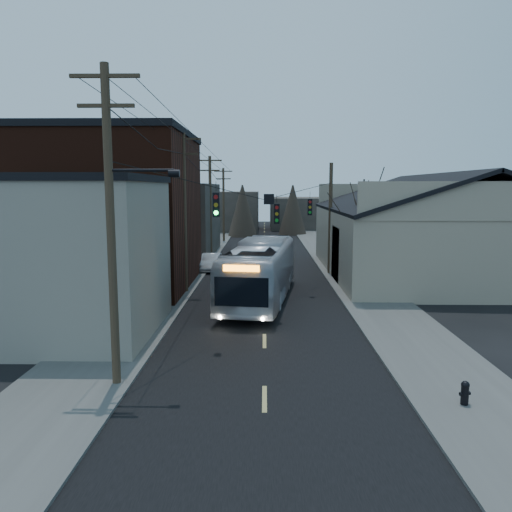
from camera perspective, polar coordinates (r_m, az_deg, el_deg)
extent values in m
plane|color=black|center=(14.64, 0.99, -19.21)|extent=(160.00, 160.00, 0.00)
cube|color=black|center=(43.55, 0.97, -0.94)|extent=(9.00, 110.00, 0.02)
cube|color=#474744|center=(44.02, -7.52, -0.85)|extent=(4.00, 110.00, 0.12)
cube|color=#474744|center=(44.03, 9.46, -0.88)|extent=(4.00, 110.00, 0.12)
cube|color=slate|center=(24.01, -21.02, -0.24)|extent=(8.00, 8.00, 7.00)
cube|color=black|center=(34.55, -15.89, 4.79)|extent=(10.00, 12.00, 10.00)
cube|color=#302C27|center=(50.05, -9.99, 4.10)|extent=(9.00, 14.00, 7.00)
cube|color=gray|center=(40.42, 19.75, 1.48)|extent=(16.00, 20.00, 5.00)
cube|color=black|center=(39.10, 14.41, 7.07)|extent=(8.16, 20.60, 2.86)
cube|color=black|center=(41.68, 25.24, 6.61)|extent=(8.16, 20.60, 2.86)
cube|color=#302C27|center=(78.35, -3.44, 5.15)|extent=(10.00, 12.00, 6.00)
cube|color=#302C27|center=(83.44, 5.80, 4.94)|extent=(12.00, 14.00, 5.00)
cone|color=black|center=(33.82, 12.08, 2.48)|extent=(0.40, 0.40, 7.20)
cylinder|color=#382B1E|center=(16.85, -16.25, 2.74)|extent=(0.28, 0.28, 10.50)
cube|color=#382B1E|center=(17.14, -16.91, 19.10)|extent=(2.20, 0.12, 0.12)
cylinder|color=#382B1E|center=(31.48, -8.18, 4.74)|extent=(0.28, 0.28, 10.00)
cube|color=#382B1E|center=(31.57, -8.34, 13.11)|extent=(2.20, 0.12, 0.12)
cylinder|color=#382B1E|center=(46.35, -5.24, 5.45)|extent=(0.28, 0.28, 9.50)
cube|color=#382B1E|center=(46.37, -5.31, 10.83)|extent=(2.20, 0.12, 0.12)
cylinder|color=#382B1E|center=(61.28, -3.73, 5.81)|extent=(0.28, 0.28, 9.00)
cube|color=#382B1E|center=(61.27, -3.76, 9.64)|extent=(2.20, 0.12, 0.12)
cylinder|color=#382B1E|center=(38.44, 8.48, 4.17)|extent=(0.28, 0.28, 8.50)
cube|color=black|center=(20.65, -4.57, 5.85)|extent=(0.28, 0.20, 1.00)
cube|color=black|center=(25.08, 2.38, 4.85)|extent=(0.28, 0.20, 1.00)
cube|color=black|center=(31.19, 6.17, 5.58)|extent=(0.28, 0.20, 1.00)
imported|color=#AFB2BB|center=(29.40, 0.50, -1.74)|extent=(4.64, 12.95, 3.53)
imported|color=#ADB0B5|center=(40.33, -5.15, -0.71)|extent=(1.56, 4.19, 1.37)
cylinder|color=black|center=(16.92, 22.75, -14.45)|extent=(0.23, 0.23, 0.59)
sphere|color=black|center=(16.80, 22.81, -13.43)|extent=(0.25, 0.25, 0.25)
cylinder|color=black|center=(16.90, 22.76, -14.30)|extent=(0.36, 0.20, 0.12)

